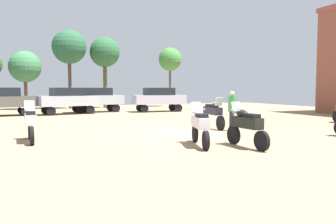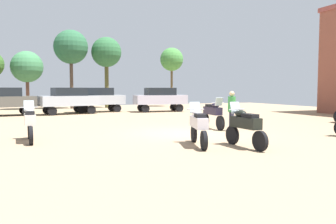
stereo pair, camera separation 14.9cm
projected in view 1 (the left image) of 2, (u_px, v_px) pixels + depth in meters
The scene contains 14 objects.
ground_plane at pixel (186, 133), 14.56m from camera, with size 44.00×52.00×0.02m.
motorcycle_1 at pixel (246, 125), 10.91m from camera, with size 0.62×2.09×1.47m.
motorcycle_3 at pixel (31, 122), 12.07m from camera, with size 0.62×2.21×1.47m.
motorcycle_5 at pixel (213, 113), 16.16m from camera, with size 0.62×2.31×1.51m.
motorcycle_8 at pixel (200, 124), 11.22m from camera, with size 0.81×2.21×1.45m.
car_1 at pixel (96, 98), 27.49m from camera, with size 4.46×2.21×2.00m.
car_2 at pixel (68, 99), 25.29m from camera, with size 4.57×2.62×2.00m.
car_3 at pixel (1, 99), 23.46m from camera, with size 4.53×2.47×2.00m.
car_6 at pixel (159, 98), 28.10m from camera, with size 4.40×2.05×2.00m.
person_1 at pixel (232, 108), 15.13m from camera, with size 0.36×0.36×1.81m.
tree_3 at pixel (105, 53), 33.68m from camera, with size 3.00×3.00×7.10m.
tree_4 at pixel (170, 60), 36.33m from camera, with size 2.50×2.50×6.36m.
tree_5 at pixel (69, 47), 32.11m from camera, with size 3.25×3.25×7.56m.
tree_7 at pixel (25, 67), 30.83m from camera, with size 2.89×2.89×5.39m.
Camera 1 is at (-6.27, -13.05, 1.92)m, focal length 35.89 mm.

